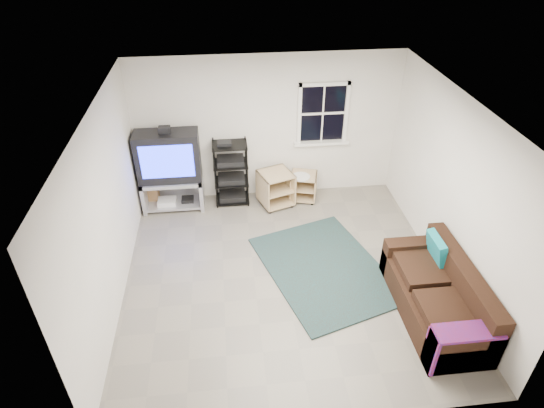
{
  "coord_description": "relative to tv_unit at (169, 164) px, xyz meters",
  "views": [
    {
      "loc": [
        -0.74,
        -4.93,
        4.62
      ],
      "look_at": [
        -0.14,
        0.4,
        1.0
      ],
      "focal_mm": 30.0,
      "sensor_mm": 36.0,
      "label": 1
    }
  ],
  "objects": [
    {
      "name": "shag_rug",
      "position": [
        2.34,
        -1.96,
        -0.84
      ],
      "size": [
        2.18,
        2.58,
        0.03
      ],
      "primitive_type": "cube",
      "rotation": [
        0.0,
        0.0,
        0.3
      ],
      "color": "black",
      "rests_on": "ground"
    },
    {
      "name": "paper_bag",
      "position": [
        -0.43,
        0.14,
        -0.64
      ],
      "size": [
        0.31,
        0.21,
        0.42
      ],
      "primitive_type": "cube",
      "rotation": [
        0.0,
        0.0,
        -0.06
      ],
      "color": "#9C6945",
      "rests_on": "ground"
    },
    {
      "name": "side_table_left",
      "position": [
        1.8,
        -0.09,
        -0.51
      ],
      "size": [
        0.69,
        0.69,
        0.64
      ],
      "rotation": [
        0.0,
        0.0,
        0.34
      ],
      "color": "#D8B785",
      "rests_on": "ground"
    },
    {
      "name": "side_table_right",
      "position": [
        2.34,
        0.01,
        -0.56
      ],
      "size": [
        0.56,
        0.56,
        0.53
      ],
      "rotation": [
        0.0,
        0.0,
        -0.26
      ],
      "color": "#D8B785",
      "rests_on": "ground"
    },
    {
      "name": "tv_unit",
      "position": [
        0.0,
        0.0,
        0.0
      ],
      "size": [
        1.06,
        0.53,
        1.56
      ],
      "color": "#A8A7B0",
      "rests_on": "ground"
    },
    {
      "name": "av_rack",
      "position": [
        1.04,
        0.05,
        -0.34
      ],
      "size": [
        0.6,
        0.43,
        1.19
      ],
      "color": "black",
      "rests_on": "ground"
    },
    {
      "name": "room",
      "position": [
        2.67,
        0.25,
        0.62
      ],
      "size": [
        4.6,
        4.62,
        4.6
      ],
      "color": "slate",
      "rests_on": "ground"
    },
    {
      "name": "sofa",
      "position": [
        3.61,
        -2.98,
        -0.55
      ],
      "size": [
        0.84,
        1.9,
        0.87
      ],
      "color": "black",
      "rests_on": "ground"
    }
  ]
}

